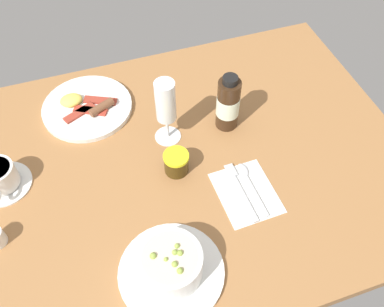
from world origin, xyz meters
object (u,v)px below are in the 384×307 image
jam_jar (176,163)px  sauce_bottle_brown (228,104)px  coffee_cup (0,177)px  porridge_bowl (171,266)px  cutlery_setting (246,191)px  breakfast_plate (87,107)px  wine_glass (166,104)px

jam_jar → sauce_bottle_brown: (16.94, 10.13, 4.62)cm
coffee_cup → porridge_bowl: bearing=-47.0°
cutlery_setting → breakfast_plate: breakfast_plate is taller
porridge_bowl → sauce_bottle_brown: 43.44cm
porridge_bowl → wine_glass: 37.70cm
porridge_bowl → wine_glass: size_ratio=1.18×
cutlery_setting → sauce_bottle_brown: (3.43, 21.24, 7.25)cm
cutlery_setting → jam_jar: size_ratio=2.74×
cutlery_setting → coffee_cup: (-53.56, 19.97, 2.81)cm
jam_jar → breakfast_plate: (-17.10, 27.20, -1.96)cm
wine_glass → coffee_cup: bearing=-177.2°
wine_glass → jam_jar: bearing=-95.3°
jam_jar → breakfast_plate: jam_jar is taller
coffee_cup → jam_jar: 41.02cm
porridge_bowl → cutlery_setting: porridge_bowl is taller
wine_glass → cutlery_setting: bearing=-60.4°
sauce_bottle_brown → breakfast_plate: bearing=153.4°
coffee_cup → jam_jar: bearing=-12.5°
porridge_bowl → jam_jar: bearing=70.3°
jam_jar → coffee_cup: bearing=167.5°
wine_glass → sauce_bottle_brown: size_ratio=1.13×
coffee_cup → wine_glass: size_ratio=0.72×
coffee_cup → jam_jar: coffee_cup is taller
coffee_cup → breakfast_plate: 29.45cm
porridge_bowl → coffee_cup: bearing=133.0°
porridge_bowl → cutlery_setting: bearing=31.2°
porridge_bowl → sauce_bottle_brown: bearing=53.5°
cutlery_setting → sauce_bottle_brown: size_ratio=1.03×
wine_glass → sauce_bottle_brown: (15.93, -0.72, -4.27)cm
breakfast_plate → wine_glass: bearing=-42.1°
porridge_bowl → jam_jar: (8.81, 24.65, -0.86)cm
porridge_bowl → breakfast_plate: 52.58cm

